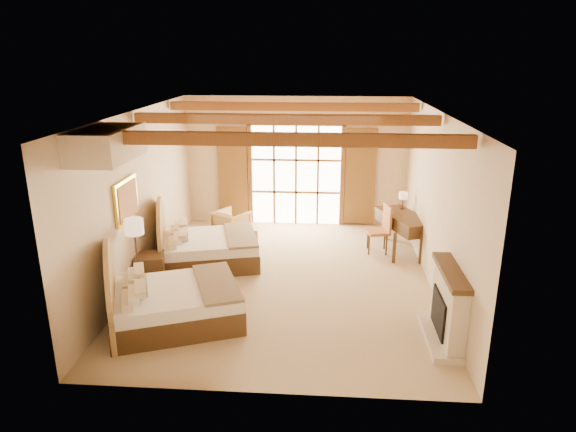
# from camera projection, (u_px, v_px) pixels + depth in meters

# --- Properties ---
(floor) EXTENTS (7.00, 7.00, 0.00)m
(floor) POSITION_uv_depth(u_px,v_px,m) (285.00, 279.00, 9.95)
(floor) COLOR tan
(floor) RESTS_ON ground
(wall_back) EXTENTS (5.50, 0.00, 5.50)m
(wall_back) POSITION_uv_depth(u_px,v_px,m) (296.00, 162.00, 12.79)
(wall_back) COLOR beige
(wall_back) RESTS_ON ground
(wall_left) EXTENTS (0.00, 7.00, 7.00)m
(wall_left) POSITION_uv_depth(u_px,v_px,m) (140.00, 197.00, 9.66)
(wall_left) COLOR beige
(wall_left) RESTS_ON ground
(wall_right) EXTENTS (0.00, 7.00, 7.00)m
(wall_right) POSITION_uv_depth(u_px,v_px,m) (437.00, 203.00, 9.27)
(wall_right) COLOR beige
(wall_right) RESTS_ON ground
(ceiling) EXTENTS (7.00, 7.00, 0.00)m
(ceiling) POSITION_uv_depth(u_px,v_px,m) (285.00, 112.00, 8.98)
(ceiling) COLOR #A8612E
(ceiling) RESTS_ON ground
(ceiling_beams) EXTENTS (5.39, 4.60, 0.18)m
(ceiling_beams) POSITION_uv_depth(u_px,v_px,m) (285.00, 119.00, 9.01)
(ceiling_beams) COLOR brown
(ceiling_beams) RESTS_ON ceiling
(french_doors) EXTENTS (3.95, 0.08, 2.60)m
(french_doors) POSITION_uv_depth(u_px,v_px,m) (296.00, 176.00, 12.84)
(french_doors) COLOR white
(french_doors) RESTS_ON ground
(fireplace) EXTENTS (0.46, 1.40, 1.16)m
(fireplace) POSITION_uv_depth(u_px,v_px,m) (447.00, 309.00, 7.72)
(fireplace) COLOR beige
(fireplace) RESTS_ON ground
(painting) EXTENTS (0.06, 0.95, 0.75)m
(painting) POSITION_uv_depth(u_px,v_px,m) (127.00, 200.00, 8.89)
(painting) COLOR yellow
(painting) RESTS_ON wall_left
(canopy_valance) EXTENTS (0.70, 1.40, 0.45)m
(canopy_valance) POSITION_uv_depth(u_px,v_px,m) (107.00, 144.00, 7.32)
(canopy_valance) COLOR #F7DFBF
(canopy_valance) RESTS_ON ceiling
(bed_near) EXTENTS (2.52, 2.14, 1.33)m
(bed_near) POSITION_uv_depth(u_px,v_px,m) (166.00, 300.00, 8.25)
(bed_near) COLOR #453019
(bed_near) RESTS_ON floor
(bed_far) EXTENTS (2.30, 1.92, 1.29)m
(bed_far) POSITION_uv_depth(u_px,v_px,m) (202.00, 246.00, 10.56)
(bed_far) COLOR #453019
(bed_far) RESTS_ON floor
(nightstand) EXTENTS (0.62, 0.62, 0.62)m
(nightstand) POSITION_uv_depth(u_px,v_px,m) (151.00, 270.00, 9.59)
(nightstand) COLOR #453019
(nightstand) RESTS_ON floor
(floor_lamp) EXTENTS (0.32, 0.32, 1.51)m
(floor_lamp) POSITION_uv_depth(u_px,v_px,m) (134.00, 232.00, 8.74)
(floor_lamp) COLOR #3D2A1D
(floor_lamp) RESTS_ON floor
(armchair) EXTENTS (0.98, 0.99, 0.66)m
(armchair) POSITION_uv_depth(u_px,v_px,m) (231.00, 224.00, 12.12)
(armchair) COLOR tan
(armchair) RESTS_ON floor
(ottoman) EXTENTS (0.57, 0.57, 0.39)m
(ottoman) POSITION_uv_depth(u_px,v_px,m) (247.00, 235.00, 11.80)
(ottoman) COLOR tan
(ottoman) RESTS_ON floor
(desk) EXTENTS (1.18, 1.67, 0.83)m
(desk) POSITION_uv_depth(u_px,v_px,m) (403.00, 232.00, 11.26)
(desk) COLOR #453019
(desk) RESTS_ON floor
(desk_chair) EXTENTS (0.56, 0.56, 1.06)m
(desk_chair) POSITION_uv_depth(u_px,v_px,m) (378.00, 238.00, 11.22)
(desk_chair) COLOR #B76A3B
(desk_chair) RESTS_ON floor
(desk_lamp) EXTENTS (0.19, 0.19, 0.38)m
(desk_lamp) POSITION_uv_depth(u_px,v_px,m) (403.00, 196.00, 11.51)
(desk_lamp) COLOR #3D2A1D
(desk_lamp) RESTS_ON desk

